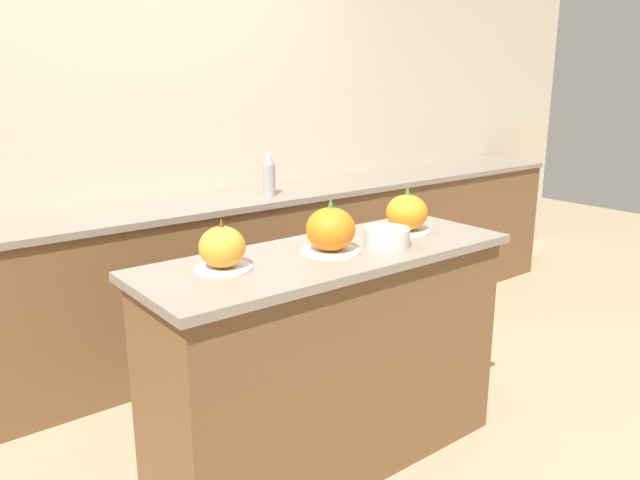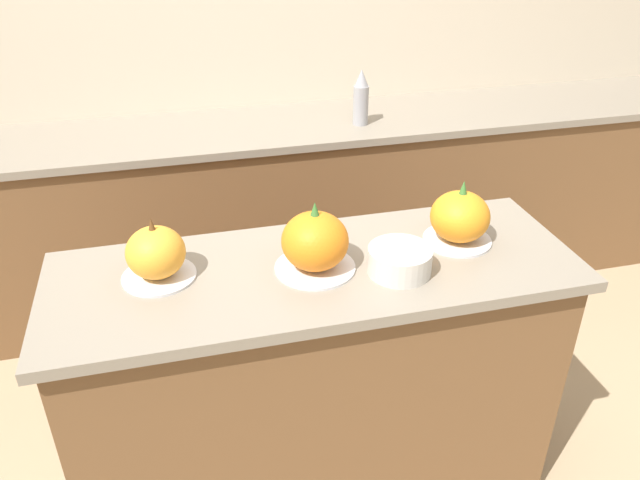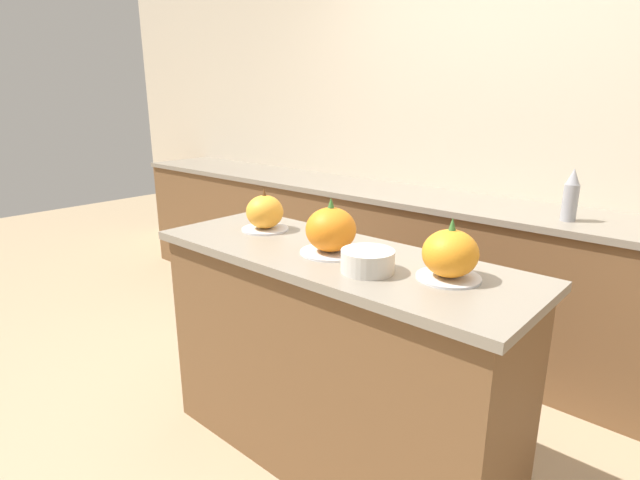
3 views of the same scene
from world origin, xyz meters
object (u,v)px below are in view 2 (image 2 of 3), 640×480
object	(u,v)px
mixing_bowl	(400,261)
bottle_tall	(361,98)
pumpkin_cake_left	(156,254)
pumpkin_cake_center	(315,243)
pumpkin_cake_right	(460,218)

from	to	relation	value
mixing_bowl	bottle_tall	bearing A→B (deg)	77.51
pumpkin_cake_left	mixing_bowl	size ratio (longest dim) A/B	1.14
pumpkin_cake_left	pumpkin_cake_center	distance (m)	0.45
pumpkin_cake_right	mixing_bowl	distance (m)	0.27
pumpkin_cake_center	bottle_tall	size ratio (longest dim) A/B	0.92
pumpkin_cake_left	pumpkin_cake_center	xyz separation A→B (m)	(0.44, -0.07, 0.01)
bottle_tall	mixing_bowl	world-z (taller)	bottle_tall
pumpkin_cake_left	pumpkin_cake_center	bearing A→B (deg)	-8.37
mixing_bowl	pumpkin_cake_left	bearing A→B (deg)	168.05
pumpkin_cake_center	mixing_bowl	world-z (taller)	pumpkin_cake_center
pumpkin_cake_right	bottle_tall	size ratio (longest dim) A/B	0.83
pumpkin_cake_center	bottle_tall	bearing A→B (deg)	66.78
pumpkin_cake_center	pumpkin_cake_right	distance (m)	0.47
pumpkin_cake_left	pumpkin_cake_center	size ratio (longest dim) A/B	0.89
pumpkin_cake_left	bottle_tall	distance (m)	1.48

